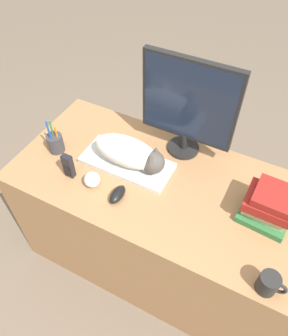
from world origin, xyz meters
name	(u,v)px	position (x,y,z in m)	size (l,w,h in m)	color
ground_plane	(134,306)	(0.00, 0.00, 0.00)	(12.00, 12.00, 0.00)	#6B5B4C
desk	(163,225)	(0.00, 0.33, 0.36)	(1.43, 0.67, 0.71)	#9E7047
keyboard	(127,163)	(-0.21, 0.35, 0.73)	(0.43, 0.19, 0.02)	silver
cat	(131,153)	(-0.19, 0.35, 0.80)	(0.35, 0.14, 0.13)	white
monitor	(188,105)	(-0.02, 0.57, 0.99)	(0.43, 0.15, 0.49)	black
computer_mouse	(118,194)	(-0.15, 0.16, 0.73)	(0.05, 0.10, 0.04)	black
coffee_mug	(269,284)	(0.51, 0.06, 0.76)	(0.10, 0.07, 0.08)	black
pen_cup	(55,143)	(-0.56, 0.28, 0.76)	(0.08, 0.08, 0.19)	#38383D
baseball	(92,180)	(-0.29, 0.17, 0.75)	(0.07, 0.07, 0.07)	silver
phone	(68,166)	(-0.41, 0.17, 0.78)	(0.05, 0.03, 0.12)	black
book_stack	(269,206)	(0.43, 0.36, 0.79)	(0.21, 0.18, 0.15)	#2D6B38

